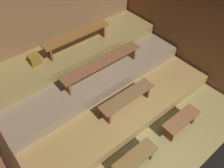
{
  "coord_description": "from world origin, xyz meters",
  "views": [
    {
      "loc": [
        -2.37,
        -0.78,
        4.61
      ],
      "look_at": [
        0.05,
        2.18,
        0.64
      ],
      "focal_mm": 35.94,
      "sensor_mm": 36.0,
      "label": 1
    }
  ],
  "objects_px": {
    "bench_floor_left": "(135,159)",
    "bench_floor_right": "(181,121)",
    "bench_upper_center": "(77,36)",
    "bench_lower_center": "(127,98)",
    "wooden_crate_upper": "(34,59)",
    "bench_middle_center": "(102,63)"
  },
  "relations": [
    {
      "from": "bench_floor_left",
      "to": "bench_floor_right",
      "type": "distance_m",
      "value": 1.44
    },
    {
      "from": "bench_floor_left",
      "to": "bench_upper_center",
      "type": "xyz_separation_m",
      "value": [
        0.82,
        3.21,
        0.9
      ]
    },
    {
      "from": "bench_floor_right",
      "to": "bench_lower_center",
      "type": "xyz_separation_m",
      "value": [
        -0.68,
        1.11,
        0.31
      ]
    },
    {
      "from": "bench_lower_center",
      "to": "bench_upper_center",
      "type": "bearing_deg",
      "value": 88.52
    },
    {
      "from": "bench_floor_right",
      "to": "bench_lower_center",
      "type": "height_order",
      "value": "bench_lower_center"
    },
    {
      "from": "bench_upper_center",
      "to": "wooden_crate_upper",
      "type": "height_order",
      "value": "bench_upper_center"
    },
    {
      "from": "bench_floor_left",
      "to": "bench_lower_center",
      "type": "xyz_separation_m",
      "value": [
        0.76,
        1.11,
        0.31
      ]
    },
    {
      "from": "bench_floor_left",
      "to": "wooden_crate_upper",
      "type": "height_order",
      "value": "wooden_crate_upper"
    },
    {
      "from": "bench_floor_right",
      "to": "wooden_crate_upper",
      "type": "relative_size",
      "value": 3.81
    },
    {
      "from": "bench_floor_right",
      "to": "bench_lower_center",
      "type": "relative_size",
      "value": 0.68
    },
    {
      "from": "bench_floor_left",
      "to": "bench_middle_center",
      "type": "bearing_deg",
      "value": 68.44
    },
    {
      "from": "bench_floor_right",
      "to": "bench_middle_center",
      "type": "bearing_deg",
      "value": 104.93
    },
    {
      "from": "bench_floor_left",
      "to": "bench_upper_center",
      "type": "height_order",
      "value": "bench_upper_center"
    },
    {
      "from": "bench_floor_right",
      "to": "bench_upper_center",
      "type": "relative_size",
      "value": 0.52
    },
    {
      "from": "bench_upper_center",
      "to": "bench_middle_center",
      "type": "bearing_deg",
      "value": -87.53
    },
    {
      "from": "bench_upper_center",
      "to": "bench_floor_left",
      "type": "bearing_deg",
      "value": -104.25
    },
    {
      "from": "bench_floor_right",
      "to": "wooden_crate_upper",
      "type": "height_order",
      "value": "wooden_crate_upper"
    },
    {
      "from": "bench_floor_left",
      "to": "wooden_crate_upper",
      "type": "distance_m",
      "value": 3.4
    },
    {
      "from": "bench_upper_center",
      "to": "wooden_crate_upper",
      "type": "xyz_separation_m",
      "value": [
        -1.22,
        0.09,
        -0.21
      ]
    },
    {
      "from": "bench_middle_center",
      "to": "bench_floor_left",
      "type": "bearing_deg",
      "value": -111.56
    },
    {
      "from": "bench_middle_center",
      "to": "bench_floor_right",
      "type": "bearing_deg",
      "value": -75.07
    },
    {
      "from": "bench_upper_center",
      "to": "bench_floor_right",
      "type": "bearing_deg",
      "value": -78.99
    }
  ]
}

